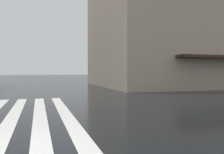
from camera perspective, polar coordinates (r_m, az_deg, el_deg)
name	(u,v)px	position (r m, az deg, el deg)	size (l,w,h in m)	color
haussmann_block_corner	(211,7)	(34.38, 22.66, 15.10)	(17.01, 29.13, 20.31)	tan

